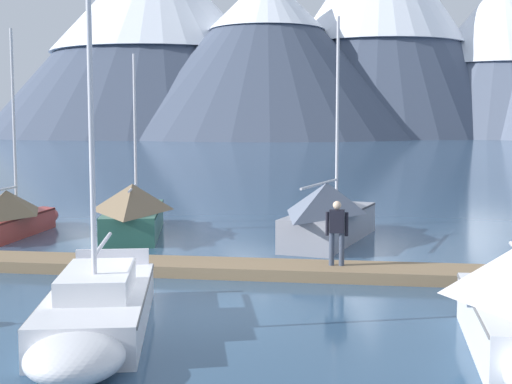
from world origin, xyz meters
The scene contains 11 objects.
ground_plane centered at (0.00, 0.00, 0.00)m, with size 700.00×700.00×0.00m, color #2D4C6B.
mountain_west_summit centered at (-62.05, 177.27, 29.00)m, with size 94.01×94.01×54.01m.
mountain_central_massif centered at (-28.80, 165.61, 21.14)m, with size 80.33×80.33×41.14m.
mountain_shoulder_ridge centered at (-1.18, 184.11, 31.44)m, with size 74.41×74.41×58.53m.
mountain_east_summit centered at (29.92, 186.02, 22.16)m, with size 66.56×66.56×41.46m.
dock centered at (0.00, 4.00, 0.14)m, with size 29.20×3.08×0.30m.
sailboat_second_berth centered at (-9.35, 8.82, 0.79)m, with size 1.81×5.75×7.30m.
sailboat_mid_dock_port centered at (-5.23, 9.89, 0.88)m, with size 3.49×6.81×6.50m.
sailboat_mid_dock_starboard centered at (-1.54, -1.88, 0.48)m, with size 3.47×6.71×7.43m.
sailboat_far_berth centered at (1.83, 9.80, 0.97)m, with size 2.95×7.01×7.58m.
person_on_dock centered at (2.50, 4.17, 1.26)m, with size 0.59×0.22×1.69m.
Camera 1 is at (4.02, -14.29, 4.02)m, focal length 50.35 mm.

